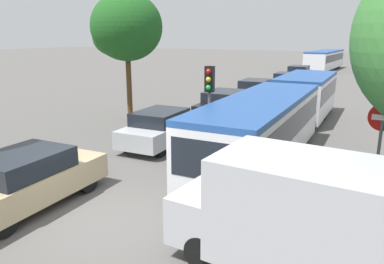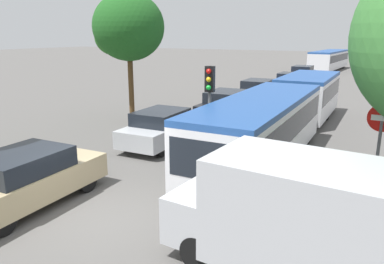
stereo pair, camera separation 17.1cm
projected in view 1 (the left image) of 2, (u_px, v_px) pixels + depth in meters
name	position (u px, v px, depth m)	size (l,w,h in m)	color
ground_plane	(99.00, 218.00, 9.39)	(200.00, 200.00, 0.00)	#565451
articulated_bus	(284.00, 109.00, 15.99)	(2.80, 15.92, 2.36)	silver
city_bus_rear	(325.00, 59.00, 47.66)	(3.07, 11.54, 2.46)	silver
queued_car_tan	(26.00, 179.00, 9.85)	(2.02, 4.42, 1.51)	tan
queued_car_silver	(161.00, 128.00, 15.38)	(1.97, 4.31, 1.47)	#B7BABF
queued_car_black	(225.00, 105.00, 20.17)	(2.07, 4.51, 1.54)	black
queued_car_graphite	(255.00, 91.00, 25.36)	(2.01, 4.40, 1.50)	#47474C
queued_car_blue	(286.00, 81.00, 30.93)	(1.89, 4.13, 1.41)	#284799
queued_car_navy	(299.00, 73.00, 36.32)	(2.05, 4.47, 1.53)	navy
white_van	(315.00, 218.00, 6.78)	(5.11, 2.25, 2.31)	#B7BABF
traffic_light	(209.00, 92.00, 13.15)	(0.36, 0.38, 3.40)	#56595E
no_entry_sign	(380.00, 140.00, 9.40)	(0.70, 0.08, 2.82)	#56595E
tree_left_mid	(125.00, 29.00, 18.49)	(3.54, 3.54, 6.50)	#51381E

